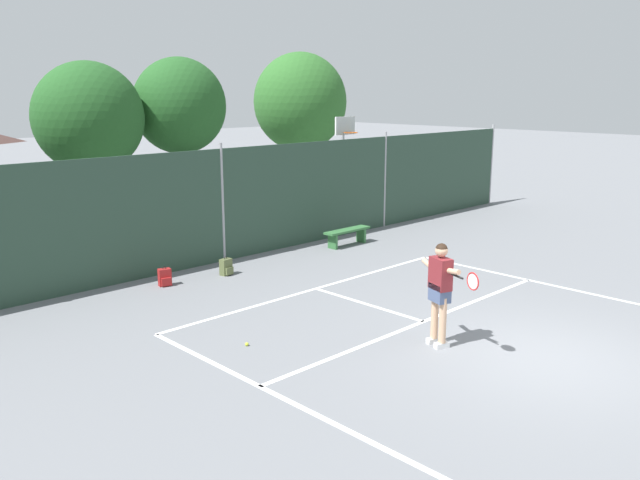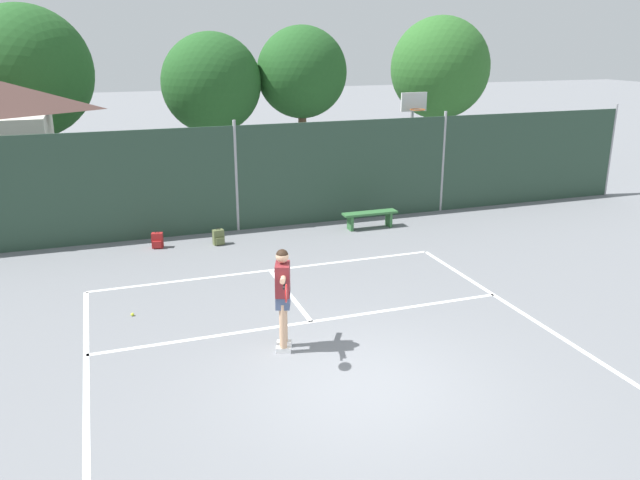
% 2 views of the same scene
% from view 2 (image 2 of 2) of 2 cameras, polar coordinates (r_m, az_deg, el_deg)
% --- Properties ---
extents(ground_plane, '(120.00, 120.00, 0.00)m').
position_cam_2_polar(ground_plane, '(10.36, 3.68, -12.76)').
color(ground_plane, slate).
extents(court_markings, '(8.30, 11.10, 0.01)m').
position_cam_2_polar(court_markings, '(10.88, 2.33, -11.14)').
color(court_markings, white).
rests_on(court_markings, ground).
extents(chainlink_fence, '(26.09, 0.09, 3.10)m').
position_cam_2_polar(chainlink_fence, '(17.96, -7.48, 5.42)').
color(chainlink_fence, '#284233').
rests_on(chainlink_fence, ground).
extents(basketball_hoop, '(0.90, 0.67, 3.55)m').
position_cam_2_polar(basketball_hoop, '(21.36, 8.22, 9.60)').
color(basketball_hoop, '#9E9EA3').
rests_on(basketball_hoop, ground).
extents(treeline_backdrop, '(26.59, 4.48, 6.46)m').
position_cam_2_polar(treeline_backdrop, '(27.51, -9.43, 14.34)').
color(treeline_backdrop, brown).
rests_on(treeline_backdrop, ground).
extents(tennis_player, '(0.43, 1.41, 1.85)m').
position_cam_2_polar(tennis_player, '(10.93, -3.33, -4.56)').
color(tennis_player, silver).
rests_on(tennis_player, ground).
extents(tennis_ball, '(0.07, 0.07, 0.07)m').
position_cam_2_polar(tennis_ball, '(13.17, -16.40, -6.39)').
color(tennis_ball, '#CCE033').
rests_on(tennis_ball, ground).
extents(backpack_red, '(0.32, 0.30, 0.46)m').
position_cam_2_polar(backpack_red, '(17.10, -14.31, -0.07)').
color(backpack_red, maroon).
rests_on(backpack_red, ground).
extents(backpack_olive, '(0.30, 0.27, 0.46)m').
position_cam_2_polar(backpack_olive, '(17.05, -9.04, 0.22)').
color(backpack_olive, '#566038').
rests_on(backpack_olive, ground).
extents(courtside_bench, '(1.60, 0.36, 0.48)m').
position_cam_2_polar(courtside_bench, '(18.31, 4.47, 2.15)').
color(courtside_bench, '#336B38').
rests_on(courtside_bench, ground).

